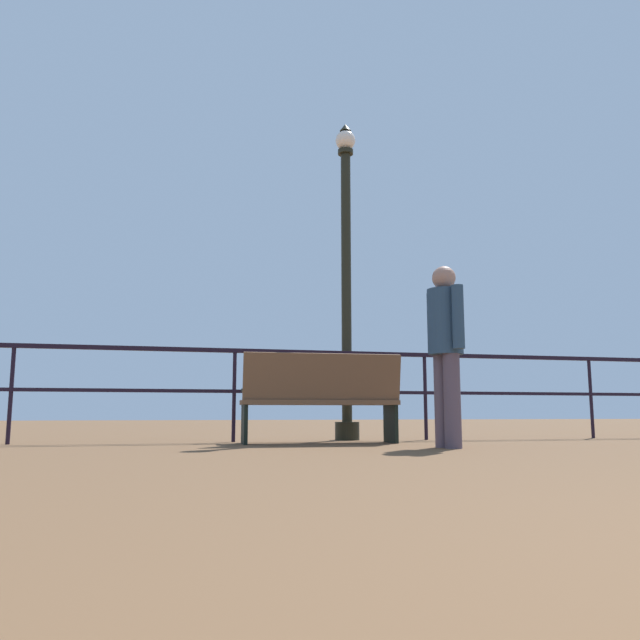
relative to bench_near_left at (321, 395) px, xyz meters
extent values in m
cube|color=black|center=(0.32, 0.65, 0.53)|extent=(21.43, 0.05, 0.05)
cube|color=black|center=(0.32, 0.65, 0.05)|extent=(21.43, 0.04, 0.04)
cylinder|color=black|center=(-3.26, 0.65, 0.00)|extent=(0.04, 0.04, 1.05)
cylinder|color=black|center=(-0.87, 0.65, 0.00)|extent=(0.04, 0.04, 1.05)
cylinder|color=black|center=(1.51, 0.65, 0.00)|extent=(0.04, 0.04, 1.05)
cylinder|color=black|center=(3.89, 0.65, 0.00)|extent=(0.04, 0.04, 1.05)
cube|color=brown|center=(0.00, 0.10, -0.08)|extent=(1.74, 0.57, 0.05)
cube|color=brown|center=(-0.01, -0.13, 0.18)|extent=(1.73, 0.23, 0.53)
cube|color=black|center=(0.82, 0.06, -0.30)|extent=(0.06, 0.44, 0.44)
cube|color=black|center=(0.83, 0.25, 0.06)|extent=(0.05, 0.34, 0.04)
cube|color=black|center=(-0.81, 0.14, -0.30)|extent=(0.06, 0.44, 0.44)
cube|color=black|center=(-0.80, 0.33, 0.06)|extent=(0.05, 0.34, 0.04)
cylinder|color=black|center=(0.54, 0.84, -0.42)|extent=(0.30, 0.30, 0.22)
cylinder|color=black|center=(0.54, 0.84, 1.43)|extent=(0.13, 0.13, 3.47)
cylinder|color=black|center=(0.54, 0.84, 3.20)|extent=(0.20, 0.20, 0.06)
sphere|color=#F6E3CE|center=(0.54, 0.84, 3.36)|extent=(0.26, 0.26, 0.26)
cone|color=black|center=(0.54, 0.84, 3.54)|extent=(0.15, 0.15, 0.10)
cylinder|color=#544452|center=(0.97, -1.02, -0.08)|extent=(0.16, 0.16, 0.89)
cylinder|color=#544452|center=(0.99, -1.19, -0.08)|extent=(0.16, 0.16, 0.89)
cylinder|color=navy|center=(0.98, -1.10, 0.69)|extent=(0.34, 0.34, 0.64)
cylinder|color=navy|center=(0.95, -0.88, 0.71)|extent=(0.11, 0.11, 0.61)
cylinder|color=navy|center=(1.01, -1.33, 0.71)|extent=(0.11, 0.11, 0.61)
sphere|color=#A57763|center=(0.98, -1.10, 1.13)|extent=(0.23, 0.23, 0.23)
camera|label=1|loc=(-1.68, -6.76, -0.19)|focal=35.59mm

